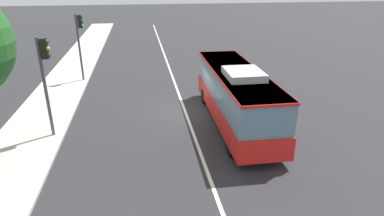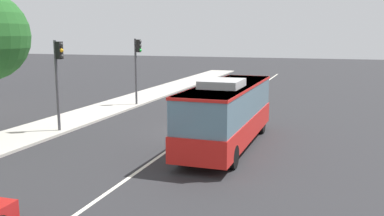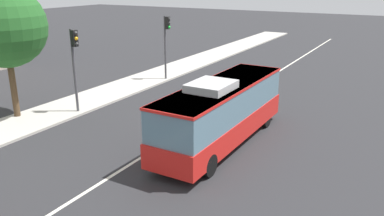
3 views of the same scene
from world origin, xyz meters
The scene contains 6 objects.
ground_plane centered at (0.00, 0.00, 0.00)m, with size 160.00×160.00×0.00m, color #28282B.
sidewalk_kerb centered at (0.00, 8.49, 0.07)m, with size 80.00×3.52×0.14m, color #B2ADA3.
lane_centre_line centered at (0.00, 0.00, 0.01)m, with size 76.00×0.16×0.01m, color silver.
transit_bus centered at (-2.36, -2.53, 1.81)m, with size 10.03×2.64×3.46m.
traffic_light_near_corner centered at (7.26, 6.96, 3.56)m, with size 0.34×0.62×5.20m.
traffic_light_mid_block centered at (-2.44, 7.12, 3.56)m, with size 0.34×0.62×5.20m.
Camera 2 is at (-22.37, -7.30, 5.51)m, focal length 39.62 mm.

